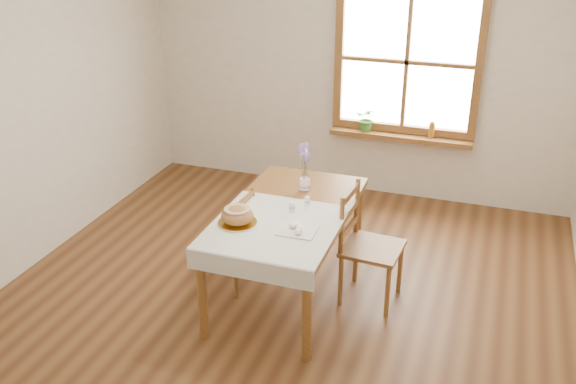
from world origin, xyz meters
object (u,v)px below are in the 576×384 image
at_px(chair_left, 225,239).
at_px(chair_right, 373,247).
at_px(dining_table, 288,220).
at_px(bread_plate, 238,223).
at_px(flower_vase, 305,185).

xyz_separation_m(chair_left, chair_right, (1.17, 0.17, 0.05)).
bearing_deg(dining_table, chair_left, -177.06).
height_order(bread_plate, flower_vase, flower_vase).
relative_size(dining_table, bread_plate, 5.77).
bearing_deg(chair_right, dining_table, 106.81).
relative_size(chair_left, chair_right, 0.89).
height_order(chair_right, bread_plate, chair_right).
bearing_deg(dining_table, chair_right, 12.29).
xyz_separation_m(chair_right, bread_plate, (-0.91, -0.50, 0.30)).
xyz_separation_m(chair_left, flower_vase, (0.54, 0.42, 0.38)).
height_order(dining_table, chair_right, chair_right).
relative_size(chair_left, flower_vase, 8.64).
bearing_deg(bread_plate, dining_table, 53.27).
bearing_deg(flower_vase, dining_table, -91.70).
xyz_separation_m(bread_plate, flower_vase, (0.28, 0.75, 0.03)).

